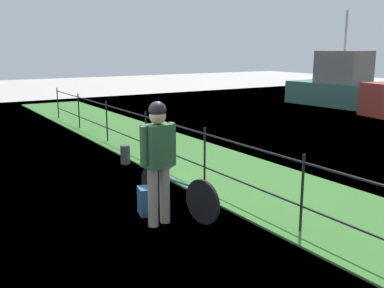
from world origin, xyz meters
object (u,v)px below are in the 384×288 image
at_px(backpack_on_paving, 145,201).
at_px(mooring_bollard, 125,155).
at_px(bicycle_main, 176,191).
at_px(wooden_crate, 159,158).
at_px(terrier_dog, 160,145).
at_px(cyclist_person, 158,153).
at_px(moored_boat_mid, 342,86).

bearing_deg(backpack_on_paving, mooring_bollard, 175.90).
height_order(bicycle_main, mooring_bollard, bicycle_main).
bearing_deg(backpack_on_paving, wooden_crate, 134.61).
relative_size(terrier_dog, backpack_on_paving, 0.81).
bearing_deg(bicycle_main, terrier_dog, -169.63).
bearing_deg(terrier_dog, mooring_bollard, 167.82).
xyz_separation_m(bicycle_main, wooden_crate, (-0.38, -0.07, 0.42)).
height_order(wooden_crate, cyclist_person, cyclist_person).
bearing_deg(cyclist_person, mooring_bollard, 164.24).
distance_m(terrier_dog, cyclist_person, 0.70).
height_order(cyclist_person, backpack_on_paving, cyclist_person).
bearing_deg(wooden_crate, terrier_dog, 10.37).
bearing_deg(wooden_crate, backpack_on_paving, -59.32).
xyz_separation_m(wooden_crate, backpack_on_paving, (0.20, -0.34, -0.55)).
relative_size(bicycle_main, wooden_crate, 4.73).
relative_size(backpack_on_paving, mooring_bollard, 1.02).
relative_size(bicycle_main, cyclist_person, 0.99).
xyz_separation_m(terrier_dog, moored_boat_mid, (-6.76, 12.14, -0.14)).
distance_m(terrier_dog, mooring_bollard, 2.79).
relative_size(wooden_crate, backpack_on_paving, 0.88).
distance_m(bicycle_main, mooring_bollard, 3.03).
distance_m(bicycle_main, backpack_on_paving, 0.47).
relative_size(terrier_dog, moored_boat_mid, 0.07).
xyz_separation_m(terrier_dog, backpack_on_paving, (0.18, -0.35, -0.75)).
distance_m(bicycle_main, cyclist_person, 0.83).
relative_size(cyclist_person, backpack_on_paving, 4.21).
bearing_deg(terrier_dog, moored_boat_mid, 119.10).
xyz_separation_m(cyclist_person, backpack_on_paving, (-0.43, 0.00, -0.80)).
bearing_deg(mooring_bollard, moored_boat_mid, 109.66).
relative_size(bicycle_main, mooring_bollard, 4.26).
bearing_deg(wooden_crate, moored_boat_mid, 119.01).
bearing_deg(terrier_dog, wooden_crate, -169.63).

